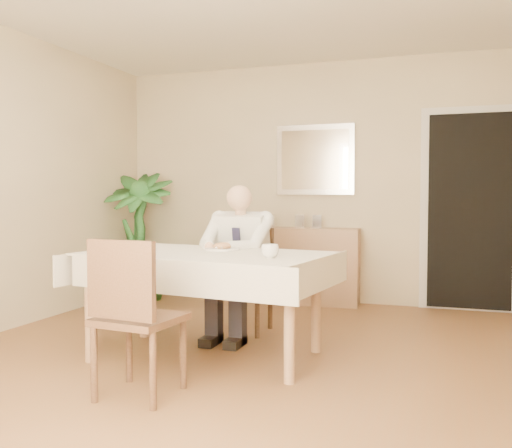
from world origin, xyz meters
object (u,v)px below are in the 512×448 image
(sideboard, at_px, (311,266))
(potted_palm, at_px, (137,236))
(chair_near, at_px, (132,309))
(seated_man, at_px, (235,253))
(chair_far, at_px, (247,273))
(coffee_mug, at_px, (270,251))
(dining_table, at_px, (206,264))

(sideboard, distance_m, potted_palm, 1.97)
(chair_near, xyz_separation_m, sideboard, (0.30, 3.16, -0.11))
(chair_near, distance_m, seated_man, 1.53)
(chair_far, xyz_separation_m, chair_near, (-0.05, -1.81, 0.02))
(chair_far, height_order, sideboard, chair_far)
(coffee_mug, distance_m, potted_palm, 3.01)
(chair_far, relative_size, seated_man, 0.71)
(sideboard, bearing_deg, chair_near, -98.63)
(chair_far, bearing_deg, seated_man, -84.43)
(seated_man, bearing_deg, chair_far, 90.00)
(chair_near, distance_m, potted_palm, 3.23)
(chair_far, bearing_deg, coffee_mug, -57.70)
(chair_near, bearing_deg, sideboard, 90.91)
(chair_far, xyz_separation_m, potted_palm, (-1.66, 0.99, 0.22))
(dining_table, bearing_deg, coffee_mug, -11.21)
(potted_palm, bearing_deg, sideboard, 10.63)
(seated_man, bearing_deg, coffee_mug, -55.44)
(seated_man, xyz_separation_m, sideboard, (0.25, 1.63, -0.28))
(dining_table, relative_size, sideboard, 1.82)
(chair_far, height_order, chair_near, chair_near)
(dining_table, distance_m, chair_far, 0.90)
(sideboard, bearing_deg, coffee_mug, -86.51)
(coffee_mug, bearing_deg, dining_table, 160.97)
(sideboard, bearing_deg, seated_man, -102.00)
(dining_table, xyz_separation_m, sideboard, (0.25, 2.23, -0.26))
(seated_man, bearing_deg, sideboard, 81.23)
(coffee_mug, bearing_deg, sideboard, 96.71)
(dining_table, xyz_separation_m, chair_far, (-0.00, 0.88, -0.17))
(chair_far, distance_m, chair_near, 1.81)
(dining_table, height_order, seated_man, seated_man)
(chair_near, xyz_separation_m, coffee_mug, (0.58, 0.75, 0.28))
(chair_far, distance_m, coffee_mug, 1.23)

